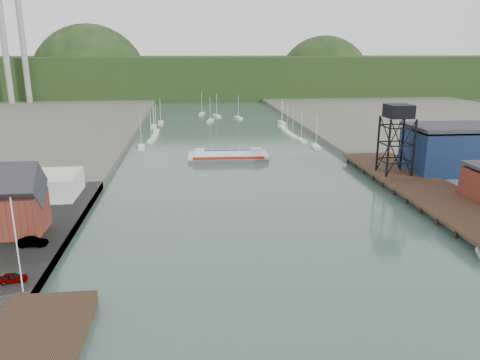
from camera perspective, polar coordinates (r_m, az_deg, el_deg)
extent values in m
plane|color=#2B443B|center=(54.30, 8.35, -18.03)|extent=(600.00, 600.00, 0.00)
cube|color=black|center=(54.98, -24.04, -17.76)|extent=(10.00, 18.00, 1.80)
cube|color=black|center=(105.23, 22.00, -1.07)|extent=(14.00, 70.00, 0.50)
cylinder|color=black|center=(102.86, 18.98, -1.78)|extent=(0.60, 0.60, 2.20)
cylinder|color=black|center=(108.46, 24.74, -1.51)|extent=(0.60, 0.60, 2.20)
cube|color=maroon|center=(83.26, -26.83, -3.71)|extent=(12.00, 8.00, 6.50)
cube|color=#2D2D33|center=(82.04, -27.21, -0.77)|extent=(12.20, 8.20, 2.40)
cube|color=silver|center=(102.24, -24.05, -0.62)|extent=(18.00, 12.00, 4.50)
cylinder|color=silver|center=(61.67, -25.56, -7.25)|extent=(0.16, 0.16, 12.00)
cylinder|color=black|center=(110.21, 17.65, 3.67)|extent=(0.50, 0.50, 13.00)
cylinder|color=black|center=(112.76, 20.45, 3.67)|extent=(0.50, 0.50, 13.00)
cylinder|color=black|center=(115.62, 16.48, 4.29)|extent=(0.50, 0.50, 13.00)
cylinder|color=black|center=(118.04, 19.18, 4.28)|extent=(0.50, 0.50, 13.00)
cube|color=black|center=(112.91, 18.79, 7.96)|extent=(5.50, 5.50, 3.00)
cube|color=#0B1734|center=(123.16, 24.35, 3.22)|extent=(20.00, 14.00, 10.00)
cube|color=#2D2D33|center=(122.18, 24.66, 5.92)|extent=(20.50, 14.50, 0.80)
cube|color=silver|center=(151.25, -11.91, 3.90)|extent=(2.67, 7.65, 0.90)
cube|color=silver|center=(162.20, -10.74, 4.74)|extent=(2.81, 7.67, 0.90)
cube|color=silver|center=(170.86, -10.33, 5.29)|extent=(2.35, 7.59, 0.90)
cube|color=silver|center=(180.62, -10.16, 5.84)|extent=(2.01, 7.50, 0.90)
cube|color=silver|center=(192.81, -10.48, 6.43)|extent=(2.00, 7.50, 0.90)
cube|color=silver|center=(202.36, -9.63, 6.89)|extent=(2.16, 7.54, 0.90)
cube|color=silver|center=(151.07, 9.23, 4.02)|extent=(2.53, 7.62, 0.90)
cube|color=silver|center=(161.45, 7.44, 4.83)|extent=(2.76, 7.67, 0.90)
cube|color=silver|center=(169.63, 6.42, 5.37)|extent=(2.22, 7.56, 0.90)
cube|color=silver|center=(178.25, 5.74, 5.88)|extent=(2.18, 7.54, 0.90)
cube|color=silver|center=(189.06, 5.17, 6.45)|extent=(2.46, 7.61, 0.90)
cube|color=silver|center=(200.72, 5.11, 6.97)|extent=(2.48, 7.61, 0.90)
cube|color=silver|center=(205.99, -3.64, 7.22)|extent=(3.78, 7.76, 0.90)
cube|color=silver|center=(214.88, -0.19, 7.59)|extent=(3.31, 7.74, 0.90)
cube|color=silver|center=(222.02, -2.84, 7.83)|extent=(3.76, 7.76, 0.90)
cube|color=silver|center=(229.65, -4.67, 8.05)|extent=(3.40, 7.74, 0.90)
cylinder|color=gray|center=(290.59, -26.71, 13.93)|extent=(3.20, 3.20, 60.00)
cylinder|color=gray|center=(292.75, -24.86, 14.14)|extent=(3.20, 3.20, 60.00)
cube|color=black|center=(344.35, -4.26, 12.47)|extent=(500.00, 120.00, 28.00)
sphere|color=black|center=(350.95, -17.68, 11.20)|extent=(80.00, 80.00, 80.00)
sphere|color=black|center=(368.94, 10.10, 11.54)|extent=(70.00, 70.00, 70.00)
cube|color=#555558|center=(132.79, -1.46, 2.69)|extent=(22.65, 9.78, 0.89)
cube|color=silver|center=(132.61, -1.47, 3.03)|extent=(22.65, 9.78, 0.71)
cube|color=#9F2512|center=(128.18, -1.37, 2.67)|extent=(19.63, 0.89, 0.80)
cube|color=navy|center=(136.98, -1.55, 3.51)|extent=(19.63, 0.89, 0.80)
cube|color=silver|center=(132.28, -4.95, 3.42)|extent=(2.78, 2.78, 1.79)
cube|color=silver|center=(132.97, 2.00, 3.53)|extent=(2.78, 2.78, 1.79)
imported|color=#999999|center=(66.74, -25.99, -10.66)|extent=(3.68, 1.92, 1.20)
imported|color=#999999|center=(76.84, -24.00, -6.92)|extent=(4.37, 1.67, 1.42)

